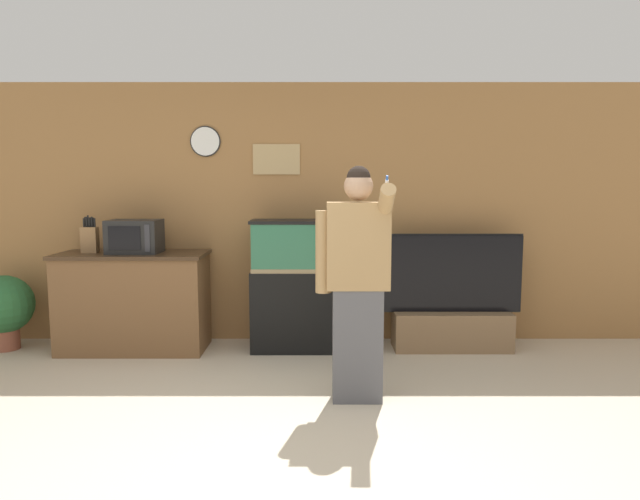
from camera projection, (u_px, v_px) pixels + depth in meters
ground_plane at (232, 467)px, 3.24m from camera, size 18.00×18.00×0.00m
wall_back_paneled at (270, 213)px, 5.80m from camera, size 10.00×0.08×2.60m
counter_island at (133, 301)px, 5.48m from camera, size 1.40×0.63×0.95m
microwave at (133, 236)px, 5.39m from camera, size 0.48×0.36×0.31m
knife_block at (88, 239)px, 5.40m from camera, size 0.15×0.10×0.35m
aquarium_on_stand at (302, 285)px, 5.48m from camera, size 1.00×0.42×1.26m
tv_on_stand at (450, 316)px, 5.54m from camera, size 1.35×0.40×1.13m
person_standing at (355, 280)px, 4.15m from camera, size 0.55×0.41×1.73m
potted_plant at (2, 307)px, 5.50m from camera, size 0.56×0.56×0.73m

